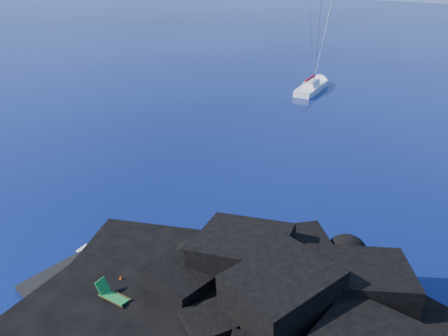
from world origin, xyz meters
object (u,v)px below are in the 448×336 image
object	(u,v)px
deck_chair	(114,294)
marker_cone	(121,279)
sunbather	(149,289)
sailboat	(312,90)

from	to	relation	value
deck_chair	marker_cone	world-z (taller)	deck_chair
sunbather	marker_cone	size ratio (longest dim) A/B	3.41
deck_chair	sunbather	distance (m)	1.92
sailboat	sunbather	world-z (taller)	sailboat
sailboat	marker_cone	size ratio (longest dim) A/B	22.85
sunbather	marker_cone	world-z (taller)	marker_cone
sailboat	deck_chair	bearing A→B (deg)	-84.23
deck_chair	marker_cone	bearing A→B (deg)	121.40
sailboat	deck_chair	size ratio (longest dim) A/B	6.74
sailboat	marker_cone	distance (m)	45.00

